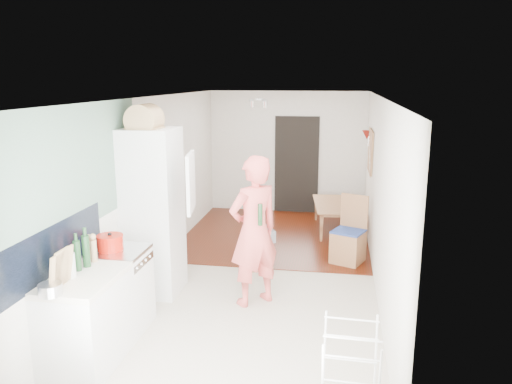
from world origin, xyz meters
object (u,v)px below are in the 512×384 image
(dining_table, at_px, (338,219))
(drying_rack, at_px, (350,376))
(person, at_px, (254,218))
(dining_chair, at_px, (349,230))
(stool, at_px, (260,254))

(dining_table, relative_size, drying_rack, 1.44)
(person, distance_m, dining_table, 3.48)
(person, height_order, dining_table, person)
(dining_table, relative_size, dining_chair, 1.21)
(dining_chair, height_order, stool, dining_chair)
(dining_table, xyz_separation_m, dining_chair, (0.15, -1.61, 0.29))
(person, xyz_separation_m, drying_rack, (1.14, -2.09, -0.67))
(dining_table, height_order, dining_chair, dining_chair)
(person, xyz_separation_m, stool, (-0.12, 1.17, -0.88))
(dining_table, height_order, drying_rack, drying_rack)
(person, relative_size, dining_chair, 2.15)
(stool, xyz_separation_m, drying_rack, (1.26, -3.25, 0.21))
(person, bearing_deg, stool, -127.43)
(person, height_order, dining_chair, person)
(drying_rack, bearing_deg, person, 120.73)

